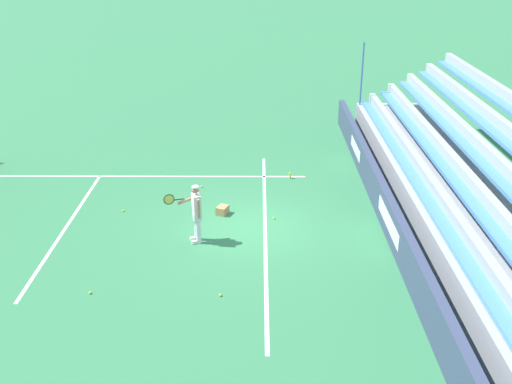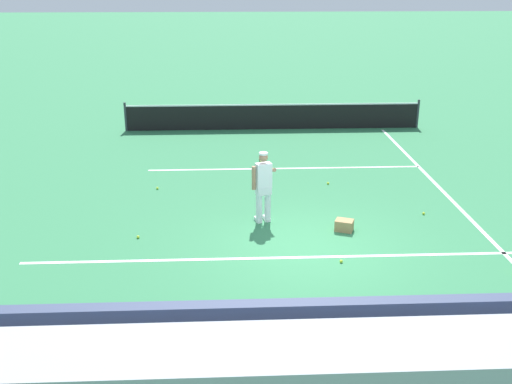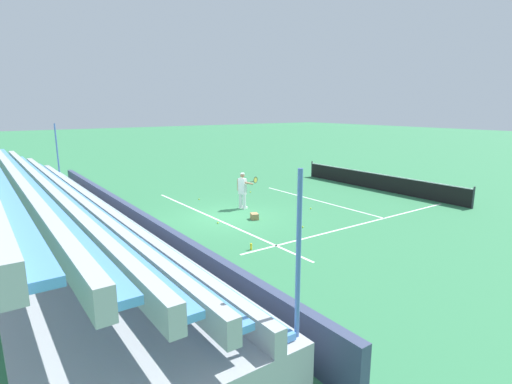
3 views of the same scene
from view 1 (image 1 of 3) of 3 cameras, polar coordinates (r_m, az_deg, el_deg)
The scene contains 14 objects.
ground_plane at distance 18.05m, azimuth -0.72°, elevation -3.38°, with size 160.00×160.00×0.00m, color #337A4C.
court_baseline_white at distance 18.05m, azimuth 0.87°, elevation -3.37°, with size 12.00×0.10×0.01m, color white.
court_sideline_white at distance 22.22m, azimuth -10.91°, elevation 1.48°, with size 0.10×12.00×0.01m, color white.
court_service_line_white at distance 18.96m, azimuth -17.61°, elevation -3.17°, with size 8.22×0.10×0.01m, color white.
back_wall_sponsor_board at distance 18.22m, azimuth 12.36°, elevation -1.77°, with size 21.85×0.25×1.10m.
bleacher_stand at distance 18.84m, azimuth 20.28°, elevation -1.06°, with size 20.75×4.00×3.85m.
tennis_player at distance 16.95m, azimuth -5.76°, elevation -2.00°, with size 0.58×1.07×1.71m.
ball_box_cardboard at distance 18.87m, azimuth -3.21°, elevation -1.73°, with size 0.40×0.30×0.26m, color #A87F51.
tennis_ball_near_player at distance 20.92m, azimuth -5.22°, elevation 0.51°, with size 0.07×0.07×0.07m, color #CCE533.
tennis_ball_stray_back at distance 15.42m, azimuth -15.52°, elevation -9.23°, with size 0.07×0.07×0.07m, color #CCE533.
tennis_ball_on_baseline at distance 14.81m, azimuth -3.41°, elevation -9.77°, with size 0.07×0.07×0.07m, color #CCE533.
tennis_ball_by_box at distance 18.56m, azimuth 1.71°, elevation -2.49°, with size 0.07×0.07×0.07m, color #CCE533.
tennis_ball_toward_net at distance 19.49m, azimuth -12.53°, elevation -1.76°, with size 0.07×0.07×0.07m, color #CCE533.
water_bottle at distance 21.61m, azimuth 3.26°, elevation 1.56°, with size 0.07×0.07×0.22m, color yellow.
Camera 1 is at (-16.12, -0.32, 8.10)m, focal length 42.00 mm.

